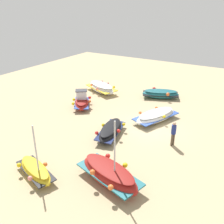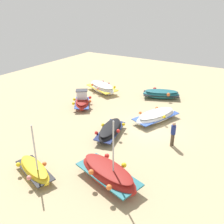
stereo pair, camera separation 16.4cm
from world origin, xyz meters
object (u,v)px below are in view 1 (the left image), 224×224
Objects in this scene: fishing_boat_4 at (111,131)px; person_walking at (173,132)px; fishing_boat_5 at (156,116)px; fishing_boat_1 at (161,94)px; fishing_boat_3 at (109,174)px; fishing_boat_0 at (82,102)px; fishing_boat_2 at (35,170)px; fishing_boat_6 at (101,88)px.

fishing_boat_4 is 4.41m from person_walking.
fishing_boat_5 is 2.53× the size of person_walking.
fishing_boat_1 is 0.88× the size of fishing_boat_5.
person_walking is (-5.42, 1.64, 0.45)m from fishing_boat_3.
person_walking is (2.25, 9.35, 0.51)m from fishing_boat_0.
fishing_boat_0 is 9.63m from person_walking.
fishing_boat_4 is at bearing -43.21° from fishing_boat_3.
fishing_boat_4 is (-4.39, -2.60, -0.14)m from fishing_boat_3.
fishing_boat_2 is (15.21, -1.38, -0.06)m from fishing_boat_1.
fishing_boat_1 is at bearing -13.51° from fishing_boat_4.
person_walking reaches higher than fishing_boat_5.
fishing_boat_3 reaches higher than fishing_boat_4.
fishing_boat_0 is at bearing -57.54° from fishing_boat_6.
fishing_boat_1 is 9.16m from fishing_boat_4.
fishing_boat_1 is at bearing -38.37° from person_walking.
fishing_boat_5 is at bearing 83.25° from fishing_boat_1.
fishing_boat_0 is at bearing -28.69° from fishing_boat_3.
fishing_boat_2 reaches higher than fishing_boat_5.
fishing_boat_0 reaches higher than fishing_boat_4.
person_walking reaches higher than fishing_boat_4.
fishing_boat_3 is 0.96× the size of fishing_boat_5.
fishing_boat_4 is 2.15× the size of person_walking.
fishing_boat_1 is at bearing -77.84° from fishing_boat_0.
fishing_boat_2 reaches higher than fishing_boat_6.
fishing_boat_5 is at bearing -36.54° from fishing_boat_4.
fishing_boat_2 is 8.93m from person_walking.
fishing_boat_2 is 10.51m from fishing_boat_5.
fishing_boat_0 is at bearing -48.75° from fishing_boat_2.
fishing_boat_2 is at bearing 167.17° from fishing_boat_0.
fishing_boat_3 is at bearing -137.81° from fishing_boat_2.
person_walking is (-1.02, 4.24, 0.59)m from fishing_boat_4.
fishing_boat_2 is 0.78× the size of fishing_boat_6.
fishing_boat_6 is at bearing -38.73° from fishing_boat_3.
fishing_boat_2 is 0.76× the size of fishing_boat_5.
fishing_boat_2 is 14.38m from fishing_boat_6.
fishing_boat_3 is 5.68m from person_walking.
fishing_boat_0 is 0.84× the size of fishing_boat_1.
fishing_boat_3 is 0.99× the size of fishing_boat_6.
fishing_boat_0 reaches higher than fishing_boat_5.
fishing_boat_0 is 4.34m from fishing_boat_6.
fishing_boat_2 is 4.12m from fishing_boat_3.
fishing_boat_5 is (-8.42, -0.78, -0.14)m from fishing_boat_3.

